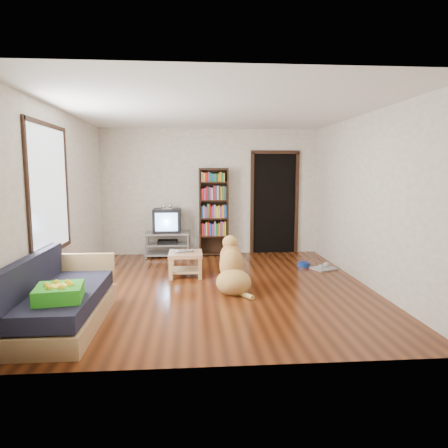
{
  "coord_description": "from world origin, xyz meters",
  "views": [
    {
      "loc": [
        -0.38,
        -5.85,
        1.73
      ],
      "look_at": [
        0.11,
        0.41,
        0.9
      ],
      "focal_mm": 32.0,
      "sensor_mm": 36.0,
      "label": 1
    }
  ],
  "objects": [
    {
      "name": "ceiling",
      "position": [
        0.0,
        0.0,
        2.6
      ],
      "size": [
        5.0,
        5.0,
        0.0
      ],
      "primitive_type": "plane",
      "rotation": [
        3.14,
        0.0,
        0.0
      ],
      "color": "white",
      "rests_on": "ground"
    },
    {
      "name": "grey_rag",
      "position": [
        1.94,
        0.92,
        0.01
      ],
      "size": [
        0.49,
        0.45,
        0.03
      ],
      "primitive_type": "cube",
      "rotation": [
        0.0,
        0.0,
        0.4
      ],
      "color": "gray",
      "rests_on": "ground"
    },
    {
      "name": "coffee_table",
      "position": [
        -0.51,
        0.66,
        0.28
      ],
      "size": [
        0.55,
        0.55,
        0.4
      ],
      "color": "tan",
      "rests_on": "ground"
    },
    {
      "name": "dog_bowl",
      "position": [
        1.64,
        1.17,
        0.04
      ],
      "size": [
        0.22,
        0.22,
        0.08
      ],
      "primitive_type": "cylinder",
      "color": "navy",
      "rests_on": "ground"
    },
    {
      "name": "dog",
      "position": [
        0.19,
        -0.19,
        0.3
      ],
      "size": [
        0.53,
        0.97,
        0.81
      ],
      "color": "#C0874A",
      "rests_on": "ground"
    },
    {
      "name": "green_cushion",
      "position": [
        -1.75,
        -1.78,
        0.5
      ],
      "size": [
        0.52,
        0.52,
        0.15
      ],
      "primitive_type": "cube",
      "rotation": [
        0.0,
        0.0,
        0.16
      ],
      "color": "green",
      "rests_on": "sofa"
    },
    {
      "name": "laptop",
      "position": [
        -0.51,
        0.63,
        0.41
      ],
      "size": [
        0.36,
        0.28,
        0.03
      ],
      "primitive_type": "imported",
      "rotation": [
        0.0,
        0.0,
        0.26
      ],
      "color": "silver",
      "rests_on": "coffee_table"
    },
    {
      "name": "crt_tv",
      "position": [
        -0.9,
        2.27,
        0.74
      ],
      "size": [
        0.55,
        0.52,
        0.58
      ],
      "color": "black",
      "rests_on": "tv_stand"
    },
    {
      "name": "window",
      "position": [
        -2.23,
        -0.5,
        1.5
      ],
      "size": [
        0.03,
        1.46,
        1.7
      ],
      "color": "white",
      "rests_on": "wall_left"
    },
    {
      "name": "wall_front",
      "position": [
        0.0,
        -2.5,
        1.3
      ],
      "size": [
        4.5,
        0.0,
        4.5
      ],
      "primitive_type": "plane",
      "rotation": [
        -1.57,
        0.0,
        0.0
      ],
      "color": "silver",
      "rests_on": "ground"
    },
    {
      "name": "bookshelf",
      "position": [
        0.05,
        2.34,
        1.0
      ],
      "size": [
        0.6,
        0.3,
        1.8
      ],
      "color": "black",
      "rests_on": "ground"
    },
    {
      "name": "ground",
      "position": [
        0.0,
        0.0,
        0.0
      ],
      "size": [
        5.0,
        5.0,
        0.0
      ],
      "primitive_type": "plane",
      "color": "#5D2810",
      "rests_on": "ground"
    },
    {
      "name": "wall_back",
      "position": [
        0.0,
        2.5,
        1.3
      ],
      "size": [
        4.5,
        0.0,
        4.5
      ],
      "primitive_type": "plane",
      "rotation": [
        1.57,
        0.0,
        0.0
      ],
      "color": "silver",
      "rests_on": "ground"
    },
    {
      "name": "wall_left",
      "position": [
        -2.25,
        0.0,
        1.3
      ],
      "size": [
        0.0,
        5.0,
        5.0
      ],
      "primitive_type": "plane",
      "rotation": [
        1.57,
        0.0,
        1.57
      ],
      "color": "silver",
      "rests_on": "ground"
    },
    {
      "name": "doorway",
      "position": [
        1.35,
        2.48,
        1.12
      ],
      "size": [
        1.03,
        0.05,
        2.19
      ],
      "color": "black",
      "rests_on": "wall_back"
    },
    {
      "name": "wall_right",
      "position": [
        2.25,
        0.0,
        1.3
      ],
      "size": [
        0.0,
        5.0,
        5.0
      ],
      "primitive_type": "plane",
      "rotation": [
        1.57,
        0.0,
        -1.57
      ],
      "color": "silver",
      "rests_on": "ground"
    },
    {
      "name": "tv_stand",
      "position": [
        -0.9,
        2.25,
        0.27
      ],
      "size": [
        0.9,
        0.45,
        0.5
      ],
      "color": "#99999E",
      "rests_on": "ground"
    },
    {
      "name": "sofa",
      "position": [
        -1.87,
        -1.38,
        0.26
      ],
      "size": [
        0.8,
        1.8,
        0.8
      ],
      "color": "tan",
      "rests_on": "ground"
    }
  ]
}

